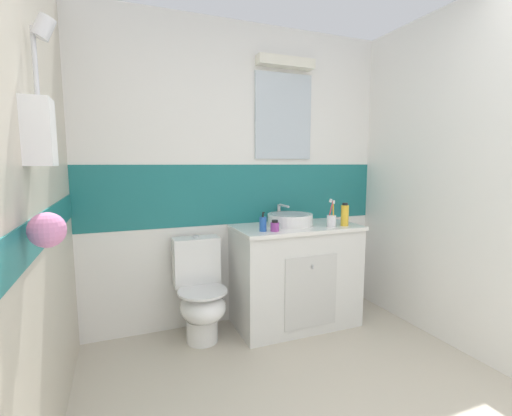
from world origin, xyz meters
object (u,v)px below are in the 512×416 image
(soap_dispenser, at_px, (263,224))
(toilet, at_px, (200,293))
(toothbrush_cup, at_px, (331,220))
(shampoo_bottle_tall, at_px, (345,215))
(hair_gel_jar, at_px, (275,226))
(sink_basin, at_px, (290,219))

(soap_dispenser, bearing_deg, toilet, 160.93)
(toothbrush_cup, bearing_deg, shampoo_bottle_tall, 1.33)
(soap_dispenser, xyz_separation_m, shampoo_bottle_tall, (0.72, -0.03, 0.03))
(shampoo_bottle_tall, bearing_deg, soap_dispenser, 177.96)
(shampoo_bottle_tall, bearing_deg, hair_gel_jar, -179.37)
(toilet, relative_size, toothbrush_cup, 3.49)
(toilet, bearing_deg, soap_dispenser, -19.07)
(sink_basin, xyz_separation_m, shampoo_bottle_tall, (0.40, -0.19, 0.04))
(soap_dispenser, relative_size, hair_gel_jar, 1.74)
(sink_basin, height_order, soap_dispenser, sink_basin)
(sink_basin, height_order, hair_gel_jar, sink_basin)
(soap_dispenser, bearing_deg, hair_gel_jar, -21.26)
(shampoo_bottle_tall, distance_m, hair_gel_jar, 0.64)
(toilet, height_order, shampoo_bottle_tall, shampoo_bottle_tall)
(soap_dispenser, xyz_separation_m, hair_gel_jar, (0.08, -0.03, -0.02))
(toilet, bearing_deg, hair_gel_jar, -19.41)
(sink_basin, relative_size, toilet, 0.53)
(toilet, distance_m, soap_dispenser, 0.72)
(toothbrush_cup, xyz_separation_m, soap_dispenser, (-0.59, 0.03, 0.00))
(toilet, bearing_deg, sink_basin, 0.89)
(toothbrush_cup, distance_m, hair_gel_jar, 0.51)
(toilet, height_order, toothbrush_cup, toothbrush_cup)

